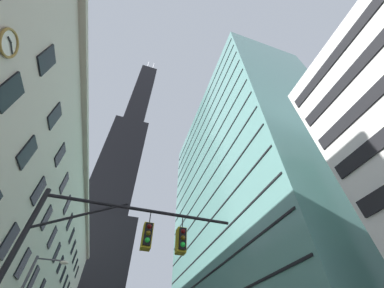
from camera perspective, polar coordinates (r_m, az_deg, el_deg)
The scene contains 3 objects.
dark_skyscraper at distance 114.85m, azimuth -20.17°, elevation -11.36°, with size 27.99×27.99×206.59m.
glass_office_midrise at distance 51.99m, azimuth 12.85°, elevation -12.24°, with size 19.13×46.60×59.57m.
traffic_signal_mast at distance 9.57m, azimuth -19.40°, elevation -24.69°, with size 8.20×0.63×6.87m.
Camera 1 is at (-3.42, -6.00, 1.93)m, focal length 20.32 mm.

